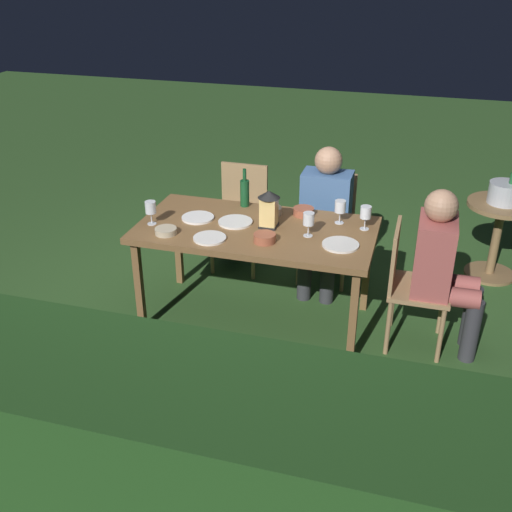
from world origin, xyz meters
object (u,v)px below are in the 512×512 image
bowl_salad (265,238)px  side_table (498,228)px  green_bottle_on_table (245,192)px  plate_d (210,238)px  chair_side_left_a (328,222)px  wine_glass_a (309,220)px  dining_table (256,235)px  plate_c (341,245)px  person_in_rust (443,265)px  chair_side_left_b (241,212)px  plate_a (235,222)px  person_in_blue (324,214)px  wine_glass_b (340,208)px  chair_head_near (410,281)px  bowl_olives (271,210)px  plate_b (198,218)px  bowl_bread (304,211)px  lantern_centerpiece (269,207)px  ice_bucket (506,192)px  wine_glass_c (366,213)px  bowl_dip (166,231)px  wine_glass_d (151,208)px

bowl_salad → side_table: size_ratio=0.23×
green_bottle_on_table → plate_d: green_bottle_on_table is taller
chair_side_left_a → wine_glass_a: 0.94m
dining_table → plate_c: 0.63m
person_in_rust → chair_side_left_b: (1.64, -0.82, -0.15)m
plate_a → plate_c: size_ratio=1.00×
dining_table → wine_glass_a: 0.42m
person_in_blue → wine_glass_b: bearing=113.9°
chair_head_near → wine_glass_b: wine_glass_b is taller
bowl_olives → plate_b: bearing=24.8°
dining_table → wine_glass_b: size_ratio=9.75×
chair_side_left_a → bowl_bread: 0.60m
chair_side_left_b → plate_a: bearing=105.0°
plate_b → bowl_olives: bowl_olives is taller
chair_side_left_b → chair_side_left_a: same height
person_in_rust → lantern_centerpiece: 1.21m
plate_c → ice_bucket: ice_bucket is taller
wine_glass_b → wine_glass_c: 0.19m
dining_table → wine_glass_a: bearing=174.3°
plate_a → side_table: (-1.87, -1.16, -0.32)m
plate_b → bowl_dip: bearing=68.8°
wine_glass_a → wine_glass_d: bearing=5.7°
chair_side_left_a → dining_table: bearing=65.6°
plate_d → green_bottle_on_table: bearing=-95.1°
dining_table → bowl_bread: (-0.27, -0.30, 0.09)m
chair_head_near → side_table: bearing=-118.1°
bowl_salad → wine_glass_c: bearing=-147.6°
plate_a → bowl_olives: size_ratio=1.56×
green_bottle_on_table → wine_glass_a: size_ratio=1.72×
dining_table → chair_side_left_a: chair_side_left_a is taller
chair_side_left_a → person_in_rust: bearing=137.6°
lantern_centerpiece → plate_b: lantern_centerpiece is taller
person_in_rust → person_in_blue: same height
chair_side_left_a → wine_glass_a: wine_glass_a is taller
chair_head_near → wine_glass_d: bearing=4.7°
chair_side_left_a → plate_b: bearing=44.1°
chair_side_left_b → bowl_olives: bearing=126.1°
green_bottle_on_table → chair_side_left_b: bearing=-68.7°
chair_side_left_b → chair_side_left_a: bearing=180.0°
wine_glass_d → chair_head_near: bearing=-175.3°
dining_table → wine_glass_a: (-0.38, 0.04, 0.18)m
bowl_salad → side_table: 2.15m
dining_table → bowl_salad: (-0.12, 0.21, 0.09)m
dining_table → bowl_salad: size_ratio=11.20×
lantern_centerpiece → plate_b: (0.52, 0.01, -0.14)m
wine_glass_a → bowl_bread: wine_glass_a is taller
person_in_blue → plate_d: 1.09m
bowl_bread → bowl_salad: bowl_salad is taller
wine_glass_d → bowl_dip: 0.22m
green_bottle_on_table → bowl_olives: 0.26m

